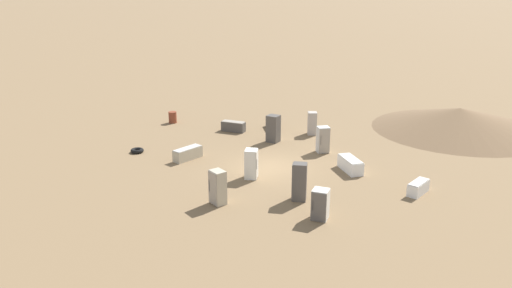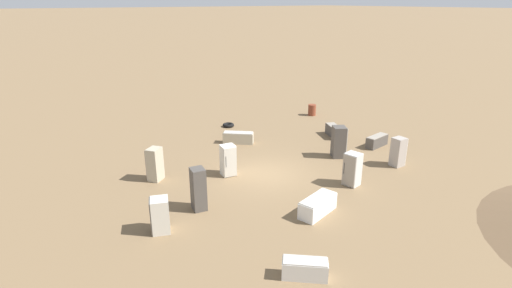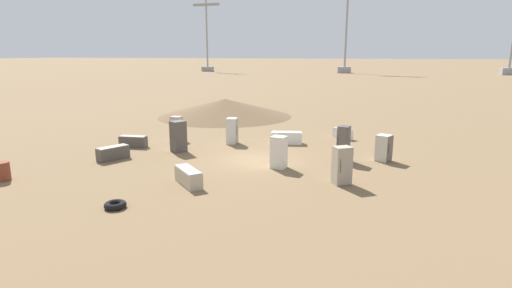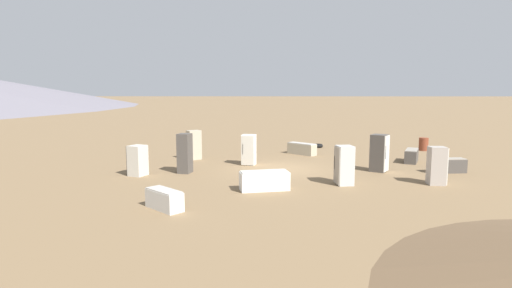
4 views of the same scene
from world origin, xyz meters
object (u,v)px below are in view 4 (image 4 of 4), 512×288
object	(u,v)px
discarded_fridge_4	(249,150)
discarded_fridge_10	(379,153)
discarded_fridge_7	(185,153)
discarded_fridge_9	(264,181)
discarded_fridge_8	(344,165)
scrap_tire	(317,146)
discarded_fridge_6	(164,199)
discarded_fridge_11	(137,161)
rusty_barrel	(424,144)
discarded_fridge_1	(302,149)
discarded_fridge_3	(194,145)
discarded_fridge_0	(448,165)
discarded_fridge_5	(412,156)
discarded_fridge_2	(437,166)

from	to	relation	value
discarded_fridge_4	discarded_fridge_10	xyz separation A→B (m)	(6.52, -1.50, 0.10)
discarded_fridge_7	discarded_fridge_9	world-z (taller)	discarded_fridge_7
discarded_fridge_8	discarded_fridge_9	xyz separation A→B (m)	(-3.31, -1.10, -0.44)
discarded_fridge_4	discarded_fridge_10	bearing A→B (deg)	176.69
discarded_fridge_9	scrap_tire	world-z (taller)	discarded_fridge_9
discarded_fridge_9	discarded_fridge_10	world-z (taller)	discarded_fridge_10
discarded_fridge_10	scrap_tire	size ratio (longest dim) A/B	2.22
discarded_fridge_6	discarded_fridge_8	distance (m)	7.64
discarded_fridge_9	discarded_fridge_11	bearing A→B (deg)	-127.19
discarded_fridge_9	rusty_barrel	distance (m)	15.49
discarded_fridge_1	discarded_fridge_9	world-z (taller)	discarded_fridge_9
discarded_fridge_3	discarded_fridge_10	xyz separation A→B (m)	(9.82, -3.12, 0.06)
discarded_fridge_10	discarded_fridge_11	size ratio (longest dim) A/B	1.28
discarded_fridge_0	scrap_tire	size ratio (longest dim) A/B	2.12
discarded_fridge_3	rusty_barrel	world-z (taller)	discarded_fridge_3
discarded_fridge_3	discarded_fridge_5	bearing A→B (deg)	-37.88
discarded_fridge_2	discarded_fridge_11	distance (m)	13.24
discarded_fridge_1	rusty_barrel	distance (m)	8.53
discarded_fridge_3	discarded_fridge_7	size ratio (longest dim) A/B	0.89
discarded_fridge_4	discarded_fridge_11	world-z (taller)	discarded_fridge_4
discarded_fridge_4	discarded_fridge_7	size ratio (longest dim) A/B	0.85
discarded_fridge_1	discarded_fridge_7	world-z (taller)	discarded_fridge_7
rusty_barrel	discarded_fridge_4	bearing A→B (deg)	-152.42
discarded_fridge_0	discarded_fridge_9	distance (m)	9.60
discarded_fridge_10	scrap_tire	bearing A→B (deg)	-134.84
discarded_fridge_0	discarded_fridge_11	size ratio (longest dim) A/B	1.23
discarded_fridge_3	scrap_tire	world-z (taller)	discarded_fridge_3
discarded_fridge_0	discarded_fridge_6	distance (m)	13.76
discarded_fridge_0	discarded_fridge_8	size ratio (longest dim) A/B	1.05
discarded_fridge_0	discarded_fridge_1	size ratio (longest dim) A/B	0.95
discarded_fridge_7	discarded_fridge_9	size ratio (longest dim) A/B	0.93
discarded_fridge_4	rusty_barrel	world-z (taller)	discarded_fridge_4
discarded_fridge_9	rusty_barrel	bearing A→B (deg)	123.75
discarded_fridge_6	scrap_tire	distance (m)	16.90
discarded_fridge_5	discarded_fridge_7	world-z (taller)	discarded_fridge_7
discarded_fridge_0	discarded_fridge_5	xyz separation A→B (m)	(-0.75, 2.90, 0.01)
discarded_fridge_2	discarded_fridge_11	size ratio (longest dim) A/B	1.13
discarded_fridge_7	discarded_fridge_11	distance (m)	2.21
discarded_fridge_1	rusty_barrel	xyz separation A→B (m)	(8.27, 2.11, 0.07)
discarded_fridge_9	discarded_fridge_11	distance (m)	6.50
discarded_fridge_4	discarded_fridge_9	distance (m)	5.70
discarded_fridge_3	discarded_fridge_8	size ratio (longest dim) A/B	1.03
rusty_barrel	discarded_fridge_9	bearing A→B (deg)	-131.95
discarded_fridge_0	discarded_fridge_4	world-z (taller)	discarded_fridge_4
discarded_fridge_8	discarded_fridge_11	distance (m)	9.40
discarded_fridge_6	scrap_tire	bearing A→B (deg)	-161.50
discarded_fridge_5	discarded_fridge_9	xyz separation A→B (m)	(-8.01, -6.84, 0.02)
discarded_fridge_6	discarded_fridge_10	distance (m)	11.16
discarded_fridge_3	discarded_fridge_4	bearing A→B (deg)	-62.27
discarded_fridge_1	discarded_fridge_6	distance (m)	13.32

